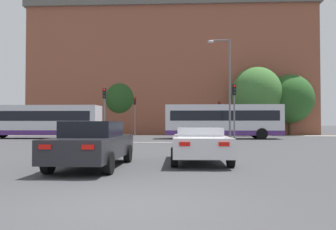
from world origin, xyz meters
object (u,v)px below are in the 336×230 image
object	(u,v)px
car_saloon_left	(93,144)
traffic_light_far_right	(219,113)
traffic_light_far_left	(135,110)
traffic_light_near_right	(234,103)
bus_crossing_trailing	(35,121)
pedestrian_walking_east	(176,127)
traffic_light_near_left	(104,106)
street_lamp_junction	(226,80)
car_roadster_right	(200,144)
bus_crossing_lead	(223,121)
pedestrian_waiting	(93,127)

from	to	relation	value
car_saloon_left	traffic_light_far_right	xyz separation A→B (m)	(7.00, 26.74, 1.88)
traffic_light_far_left	traffic_light_near_right	xyz separation A→B (m)	(9.36, -12.26, -0.01)
bus_crossing_trailing	pedestrian_walking_east	xyz separation A→B (m)	(13.16, 8.09, -0.64)
traffic_light_near_right	traffic_light_near_left	xyz separation A→B (m)	(-10.06, 0.76, -0.09)
bus_crossing_trailing	street_lamp_junction	bearing A→B (deg)	-101.78
car_saloon_left	traffic_light_near_right	size ratio (longest dim) A/B	1.08
traffic_light_far_left	traffic_light_near_right	world-z (taller)	traffic_light_far_left
car_saloon_left	pedestrian_walking_east	world-z (taller)	pedestrian_walking_east
bus_crossing_trailing	traffic_light_near_right	bearing A→B (deg)	-107.39
car_roadster_right	pedestrian_walking_east	distance (m)	26.47
car_saloon_left	street_lamp_junction	size ratio (longest dim) A/B	0.56
bus_crossing_lead	traffic_light_near_right	xyz separation A→B (m)	(0.18, -5.61, 1.24)
traffic_light_near_left	pedestrian_walking_east	world-z (taller)	traffic_light_near_left
traffic_light_far_left	car_roadster_right	bearing A→B (deg)	-76.23
car_saloon_left	traffic_light_far_left	xyz separation A→B (m)	(-2.62, 26.55, 2.16)
bus_crossing_trailing	street_lamp_junction	distance (m)	18.22
car_roadster_right	pedestrian_waiting	bearing A→B (deg)	112.59
traffic_light_near_left	traffic_light_far_right	bearing A→B (deg)	48.59
bus_crossing_lead	pedestrian_walking_east	bearing A→B (deg)	29.27
car_roadster_right	traffic_light_near_right	bearing A→B (deg)	75.16
pedestrian_walking_east	car_roadster_right	bearing A→B (deg)	2.33
bus_crossing_lead	traffic_light_near_left	distance (m)	11.07
traffic_light_far_left	traffic_light_near_right	bearing A→B (deg)	-52.65
street_lamp_junction	car_roadster_right	bearing A→B (deg)	-101.19
car_roadster_right	traffic_light_near_left	size ratio (longest dim) A/B	1.04
street_lamp_junction	car_saloon_left	bearing A→B (deg)	-111.59
bus_crossing_lead	pedestrian_walking_east	world-z (taller)	bus_crossing_lead
traffic_light_near_right	car_saloon_left	bearing A→B (deg)	-115.26
traffic_light_far_right	traffic_light_far_left	bearing A→B (deg)	-178.86
bus_crossing_trailing	traffic_light_near_left	world-z (taller)	traffic_light_near_left
bus_crossing_trailing	traffic_light_near_right	size ratio (longest dim) A/B	2.81
traffic_light_far_right	car_saloon_left	bearing A→B (deg)	-104.67
street_lamp_junction	traffic_light_far_right	bearing A→B (deg)	86.84
street_lamp_junction	pedestrian_waiting	world-z (taller)	street_lamp_junction
bus_crossing_lead	traffic_light_far_right	xyz separation A→B (m)	(0.44, 6.84, 0.97)
bus_crossing_trailing	street_lamp_junction	xyz separation A→B (m)	(17.53, -3.66, 3.31)
traffic_light_far_left	pedestrian_waiting	size ratio (longest dim) A/B	2.68
bus_crossing_trailing	traffic_light_far_left	xyz separation A→B (m)	(8.50, 6.67, 1.26)
traffic_light_far_right	car_roadster_right	bearing A→B (deg)	-97.87
car_saloon_left	car_roadster_right	distance (m)	3.84
traffic_light_far_right	pedestrian_walking_east	bearing A→B (deg)	166.09
traffic_light_far_right	street_lamp_junction	distance (m)	10.79
car_roadster_right	street_lamp_junction	bearing A→B (deg)	78.18
car_roadster_right	bus_crossing_trailing	xyz separation A→B (m)	(-14.63, 18.34, 0.99)
car_saloon_left	bus_crossing_trailing	size ratio (longest dim) A/B	0.39
car_saloon_left	bus_crossing_trailing	bearing A→B (deg)	120.19
car_saloon_left	traffic_light_far_left	world-z (taller)	traffic_light_far_left
car_saloon_left	traffic_light_near_left	distance (m)	15.54
car_saloon_left	car_roadster_right	bearing A→B (deg)	24.64
car_roadster_right	traffic_light_far_left	world-z (taller)	traffic_light_far_left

